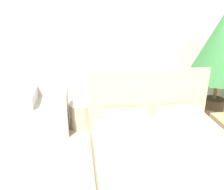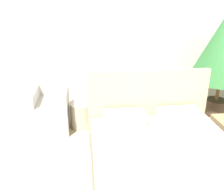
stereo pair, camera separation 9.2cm
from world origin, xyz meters
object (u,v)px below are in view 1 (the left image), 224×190
(armchair_near_window_right, at_px, (112,108))
(armchair_near_window_left, at_px, (50,112))
(potted_palm, at_px, (223,46))
(bed, at_px, (172,173))
(side_table, at_px, (82,115))

(armchair_near_window_right, bearing_deg, armchair_near_window_left, 179.03)
(armchair_near_window_left, distance_m, potted_palm, 3.04)
(bed, xyz_separation_m, armchair_near_window_right, (-0.40, 1.69, 0.02))
(armchair_near_window_left, bearing_deg, armchair_near_window_right, -0.35)
(armchair_near_window_left, relative_size, side_table, 2.06)
(armchair_near_window_right, xyz_separation_m, potted_palm, (1.88, 0.16, 0.94))
(armchair_near_window_right, height_order, side_table, armchair_near_window_right)
(bed, relative_size, armchair_near_window_left, 2.53)
(bed, xyz_separation_m, side_table, (-0.90, 1.68, -0.07))
(bed, bearing_deg, armchair_near_window_left, 129.75)
(potted_palm, xyz_separation_m, side_table, (-2.39, -0.17, -1.03))
(armchair_near_window_right, relative_size, side_table, 2.06)
(potted_palm, distance_m, side_table, 2.60)
(potted_palm, bearing_deg, armchair_near_window_right, -175.04)
(side_table, bearing_deg, armchair_near_window_right, 1.06)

